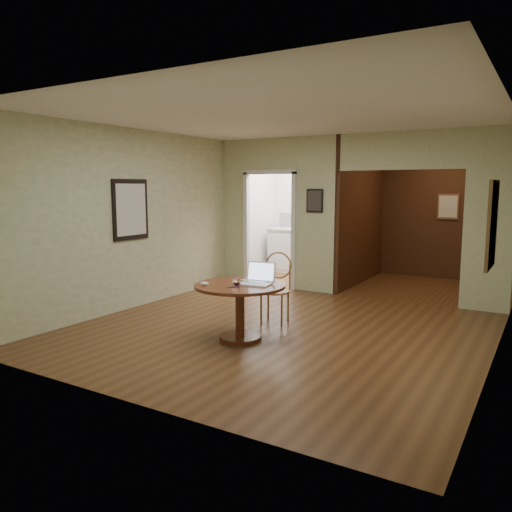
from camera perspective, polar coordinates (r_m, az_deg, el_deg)
The scene contains 11 objects.
floor at distance 6.46m, azimuth 2.30°, elevation -8.62°, with size 5.00×5.00×0.00m, color #4E2D16.
room_shell at distance 9.22m, azimuth 9.02°, elevation 4.40°, with size 5.20×7.50×5.00m.
dining_table at distance 6.01m, azimuth -1.85°, elevation -4.89°, with size 1.09×1.09×0.68m.
chair at distance 6.78m, azimuth 2.33°, elevation -3.16°, with size 0.47×0.47×0.96m.
open_laptop at distance 5.98m, azimuth 0.19°, elevation -2.57°, with size 0.40×0.36×0.26m.
closed_laptop at distance 6.02m, azimuth -0.53°, elevation -3.03°, with size 0.34×0.22×0.03m, color silver.
mouse at distance 5.91m, azimuth -5.92°, elevation -3.17°, with size 0.11×0.06×0.05m, color white.
wine_glass at distance 5.89m, azimuth -2.19°, elevation -2.87°, with size 0.10×0.10×0.11m, color white, non-canonical shape.
pen at distance 5.78m, azimuth -2.59°, elevation -3.58°, with size 0.01×0.01×0.15m, color navy.
kitchen_cabinet at distance 10.64m, azimuth 6.74°, elevation 0.50°, with size 2.06×0.60×0.94m.
grocery_bag at distance 10.37m, azimuth 9.67°, elevation 3.69°, with size 0.31×0.26×0.31m, color beige.
Camera 1 is at (2.95, -5.44, 1.84)m, focal length 35.00 mm.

